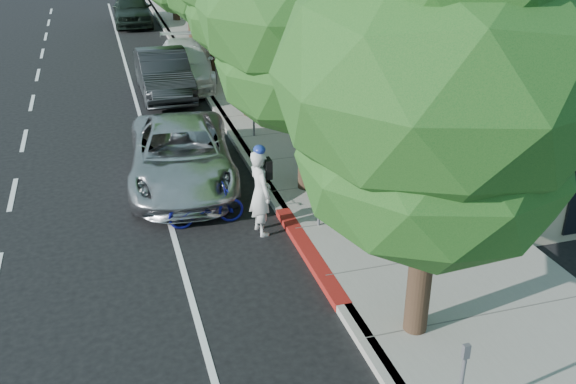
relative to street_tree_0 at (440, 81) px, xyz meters
name	(u,v)px	position (x,y,z in m)	size (l,w,h in m)	color
ground	(325,282)	(-0.90, 2.00, -4.47)	(120.00, 120.00, 0.00)	black
sidewalk	(309,132)	(1.40, 10.00, -4.40)	(4.60, 56.00, 0.15)	gray
curb	(237,140)	(-0.90, 10.00, -4.40)	(0.30, 56.00, 0.15)	#9E998E
curb_red_segment	(309,253)	(-0.90, 3.00, -4.40)	(0.32, 4.00, 0.15)	maroon
street_tree_0	(440,81)	(0.00, 0.00, 0.00)	(4.88, 4.88, 7.38)	black
street_tree_1	(308,11)	(0.00, 6.00, 0.01)	(5.07, 5.07, 7.45)	black
cyclist	(260,192)	(-1.60, 4.31, -3.49)	(0.71, 0.47, 1.96)	silver
bicycle	(206,207)	(-2.70, 5.00, -4.02)	(0.60, 1.73, 0.91)	navy
silver_suv	(181,155)	(-2.88, 7.50, -3.70)	(2.57, 5.58, 1.55)	#B8B8BE
dark_sedan	(164,74)	(-2.39, 15.54, -3.65)	(1.74, 4.99, 1.64)	black
white_pickup	(185,64)	(-1.40, 17.00, -3.69)	(2.19, 5.40, 1.57)	white
dark_suv_far	(132,9)	(-2.44, 29.98, -3.60)	(2.05, 5.11, 1.74)	black
pedestrian	(381,117)	(3.03, 8.30, -3.51)	(0.80, 0.62, 1.64)	black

